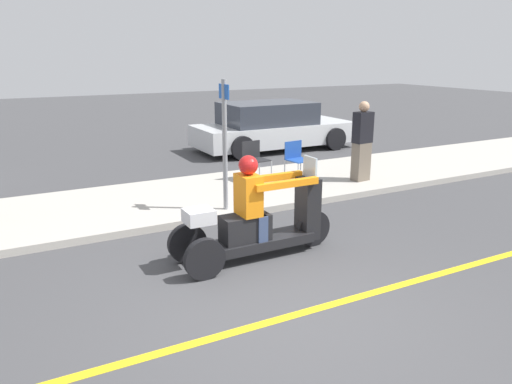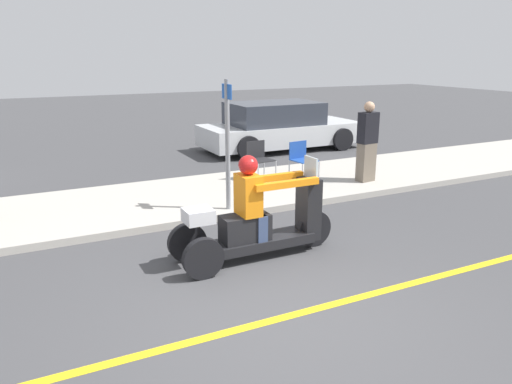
{
  "view_description": "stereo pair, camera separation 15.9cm",
  "coord_description": "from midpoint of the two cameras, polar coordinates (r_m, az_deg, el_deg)",
  "views": [
    {
      "loc": [
        -2.64,
        -4.06,
        2.75
      ],
      "look_at": [
        0.38,
        1.59,
        0.94
      ],
      "focal_mm": 35.0,
      "sensor_mm": 36.0,
      "label": 1
    },
    {
      "loc": [
        -2.49,
        -4.13,
        2.75
      ],
      "look_at": [
        0.38,
        1.59,
        0.94
      ],
      "focal_mm": 35.0,
      "sensor_mm": 36.0,
      "label": 2
    }
  ],
  "objects": [
    {
      "name": "ground_plane",
      "position": [
        5.56,
        3.56,
        -13.88
      ],
      "size": [
        60.0,
        60.0,
        0.0
      ],
      "primitive_type": "plane",
      "color": "#424244"
    },
    {
      "name": "lane_stripe",
      "position": [
        5.74,
        6.88,
        -12.9
      ],
      "size": [
        24.0,
        0.12,
        0.01
      ],
      "color": "gold",
      "rests_on": "ground"
    },
    {
      "name": "sidewalk_strip",
      "position": [
        9.46,
        -11.17,
        -1.06
      ],
      "size": [
        28.0,
        2.8,
        0.12
      ],
      "color": "#B2ADA3",
      "rests_on": "ground"
    },
    {
      "name": "motorcycle_trike",
      "position": [
        6.79,
        -0.59,
        -3.41
      ],
      "size": [
        2.36,
        0.71,
        1.45
      ],
      "color": "black",
      "rests_on": "ground"
    },
    {
      "name": "spectator_near_curb",
      "position": [
        10.61,
        11.6,
        5.52
      ],
      "size": [
        0.42,
        0.28,
        1.66
      ],
      "color": "#726656",
      "rests_on": "sidewalk_strip"
    },
    {
      "name": "folding_chair_curbside",
      "position": [
        10.48,
        4.23,
        4.04
      ],
      "size": [
        0.52,
        0.52,
        0.82
      ],
      "color": "#A5A8AD",
      "rests_on": "sidewalk_strip"
    },
    {
      "name": "folding_chair_set_back",
      "position": [
        10.47,
        -0.65,
        4.07
      ],
      "size": [
        0.51,
        0.51,
        0.82
      ],
      "color": "#A5A8AD",
      "rests_on": "sidewalk_strip"
    },
    {
      "name": "parked_car_lot_right",
      "position": [
        14.48,
        1.51,
        7.43
      ],
      "size": [
        4.62,
        2.05,
        1.37
      ],
      "color": "silver",
      "rests_on": "ground"
    },
    {
      "name": "street_sign",
      "position": [
        8.38,
        -4.14,
        5.9
      ],
      "size": [
        0.08,
        0.36,
        2.2
      ],
      "color": "gray",
      "rests_on": "sidewalk_strip"
    }
  ]
}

